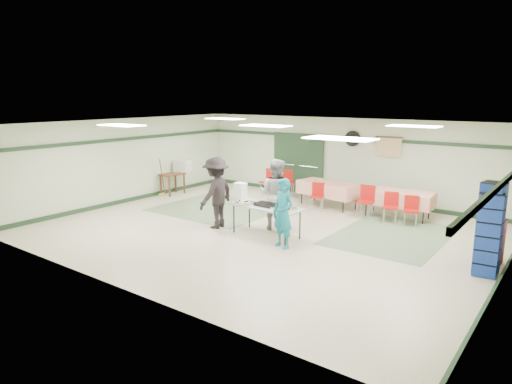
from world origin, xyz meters
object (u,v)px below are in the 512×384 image
Objects in this scene: chair_loose_a at (287,180)px; crate_stack_blue_b at (490,229)px; crate_stack_red at (494,241)px; printer_table at (172,176)px; volunteer_teal at (283,213)px; chair_a at (391,204)px; broom at (162,177)px; dining_table_b at (328,189)px; chair_d at (318,193)px; volunteer_dark at (216,193)px; dining_table_a at (398,198)px; office_printer at (183,166)px; crate_stack_blue_a at (488,234)px; chair_c at (411,207)px; chair_loose_b at (269,179)px; serving_table at (266,208)px; volunteer_grey at (276,194)px; chair_b at (366,198)px.

crate_stack_blue_b reaches higher than chair_loose_a.
crate_stack_red is 10.33m from printer_table.
volunteer_teal is 1.93× the size of chair_a.
broom is (-3.49, -2.50, 0.10)m from chair_loose_a.
dining_table_b is 2.25× the size of chair_loose_a.
dining_table_b is at bearing 66.30° from chair_d.
volunteer_dark reaches higher than dining_table_a.
volunteer_teal reaches higher than chair_d.
volunteer_teal reaches higher than office_printer.
crate_stack_blue_a is at bearing 1.20° from broom.
chair_loose_b is at bearing 154.49° from chair_c.
dining_table_a is 7.53m from office_printer.
serving_table reaches higher than printer_table.
volunteer_grey reaches higher than broom.
serving_table is 0.92× the size of dining_table_b.
chair_a is 0.91× the size of chair_loose_a.
chair_b is 0.57× the size of crate_stack_blue_a.
chair_c is (1.75, 3.57, -0.31)m from volunteer_teal.
office_printer reaches higher than printer_table.
chair_loose_b is (-4.65, 0.29, -0.01)m from dining_table_a.
volunteer_teal reaches higher than broom.
printer_table is 1.66× the size of office_printer.
crate_stack_red is 1.11× the size of printer_table.
dining_table_a is 4.23m from crate_stack_blue_b.
crate_stack_blue_b is at bearing -49.80° from dining_table_a.
chair_b is at bearing 19.82° from broom.
dining_table_a is 1.20× the size of crate_stack_blue_a.
dining_table_a is 2.46× the size of chair_c.
crate_stack_blue_a is 10.51m from office_printer.
crate_stack_blue_b is at bearing -90.00° from crate_stack_red.
crate_stack_blue_a is at bearing -58.56° from chair_a.
volunteer_teal reaches higher than printer_table.
dining_table_a is 2.37× the size of chair_a.
chair_loose_a is at bearing 32.06° from printer_table.
crate_stack_red reaches higher than chair_loose_b.
volunteer_dark reaches higher than chair_d.
chair_b is at bearing 163.06° from chair_a.
crate_stack_red is (6.33, 1.41, -0.46)m from volunteer_dark.
volunteer_grey reaches higher than serving_table.
serving_table is at bearing -174.66° from crate_stack_blue_a.
volunteer_teal reaches higher than chair_c.
chair_b is 0.98× the size of crate_stack_red.
volunteer_grey is at bearing 177.92° from crate_stack_blue_a.
printer_table is (-2.79, -1.93, 0.07)m from chair_loose_b.
printer_table is at bearing 174.02° from chair_d.
volunteer_teal reaches higher than dining_table_a.
chair_b is (1.29, 3.10, -0.15)m from serving_table.
chair_b is at bearing -17.09° from chair_d.
office_printer is at bearing 92.57° from broom.
chair_d reaches higher than dining_table_b.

